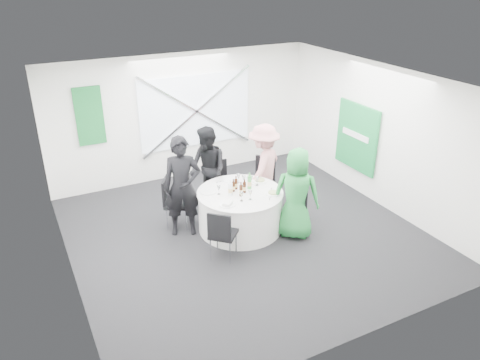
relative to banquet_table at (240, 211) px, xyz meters
name	(u,v)px	position (x,y,z in m)	size (l,w,h in m)	color
floor	(245,234)	(0.00, -0.20, -0.38)	(6.00, 6.00, 0.00)	black
ceiling	(246,82)	(0.00, -0.20, 2.42)	(6.00, 6.00, 0.00)	white
wall_back	(183,116)	(0.00, 2.80, 1.02)	(6.00, 6.00, 0.00)	white
wall_front	(362,251)	(0.00, -3.20, 1.02)	(6.00, 6.00, 0.00)	white
wall_left	(61,200)	(-3.00, -0.20, 1.02)	(6.00, 6.00, 0.00)	white
wall_right	(380,136)	(3.00, -0.20, 1.02)	(6.00, 6.00, 0.00)	white
window_panel	(196,111)	(0.30, 2.76, 1.12)	(2.60, 0.03, 1.60)	silver
window_brace_a	(197,111)	(0.30, 2.72, 1.12)	(0.05, 0.05, 3.16)	silver
window_brace_b	(197,111)	(0.30, 2.72, 1.12)	(0.05, 0.05, 3.16)	silver
green_banner	(90,116)	(-2.00, 2.75, 1.32)	(0.55, 0.04, 1.20)	#156D36
green_sign	(357,137)	(2.94, 0.40, 0.82)	(0.05, 1.20, 1.40)	#19893F
banquet_table	(240,211)	(0.00, 0.00, 0.00)	(1.56, 1.56, 0.76)	silver
chair_back	(220,179)	(0.12, 1.14, 0.14)	(0.45, 0.45, 0.89)	black
chair_back_left	(173,199)	(-1.06, 0.65, 0.19)	(0.61, 0.61, 0.98)	black
chair_back_right	(263,177)	(0.91, 0.75, 0.19)	(0.62, 0.62, 0.97)	black
chair_front_right	(299,207)	(0.90, -0.58, 0.14)	(0.56, 0.56, 0.89)	black
chair_front_left	(222,232)	(-0.72, -0.76, 0.16)	(0.59, 0.59, 0.91)	black
person_man_back_left	(182,187)	(-0.96, 0.35, 0.54)	(0.67, 0.44, 1.85)	black
person_man_back	(208,169)	(-0.19, 1.01, 0.47)	(0.82, 0.45, 1.70)	black
person_woman_pink	(264,167)	(0.83, 0.62, 0.48)	(1.11, 0.52, 1.72)	pink
person_woman_green	(296,194)	(0.78, -0.64, 0.45)	(0.82, 0.53, 1.67)	#268B3E
plate_back	(229,180)	(0.05, 0.55, 0.39)	(0.29, 0.29, 0.01)	white
plate_back_left	(208,192)	(-0.51, 0.26, 0.39)	(0.29, 0.29, 0.01)	white
plate_back_right	(260,180)	(0.55, 0.24, 0.40)	(0.29, 0.29, 0.04)	white
plate_front_right	(273,193)	(0.49, -0.33, 0.40)	(0.26, 0.26, 0.04)	white
plate_front_left	(227,205)	(-0.42, -0.35, 0.39)	(0.27, 0.27, 0.01)	white
napkin	(228,203)	(-0.42, -0.36, 0.42)	(0.19, 0.13, 0.05)	silver
beer_bottle_a	(233,187)	(-0.09, 0.08, 0.47)	(0.06, 0.06, 0.24)	#3B190A
beer_bottle_b	(236,184)	(-0.01, 0.15, 0.48)	(0.06, 0.06, 0.26)	#3B190A
beer_bottle_c	(244,187)	(0.06, -0.05, 0.48)	(0.06, 0.06, 0.26)	#3B190A
beer_bottle_d	(241,191)	(-0.05, -0.14, 0.48)	(0.06, 0.06, 0.27)	#3B190A
green_water_bottle	(249,182)	(0.22, 0.05, 0.50)	(0.08, 0.08, 0.31)	green
clear_water_bottle	(230,189)	(-0.20, -0.02, 0.49)	(0.08, 0.08, 0.29)	white
wine_glass_a	(250,193)	(0.03, -0.34, 0.50)	(0.07, 0.07, 0.17)	white
wine_glass_b	(242,194)	(-0.13, -0.31, 0.50)	(0.07, 0.07, 0.17)	white
wine_glass_c	(251,178)	(0.33, 0.19, 0.50)	(0.07, 0.07, 0.17)	white
wine_glass_d	(257,179)	(0.41, 0.11, 0.50)	(0.07, 0.07, 0.17)	white
wine_glass_e	(238,176)	(0.16, 0.37, 0.50)	(0.07, 0.07, 0.17)	white
wine_glass_f	(244,178)	(0.22, 0.28, 0.50)	(0.07, 0.07, 0.17)	white
wine_glass_g	(219,188)	(-0.37, 0.10, 0.50)	(0.07, 0.07, 0.17)	white
fork_a	(263,183)	(0.55, 0.16, 0.38)	(0.01, 0.15, 0.01)	silver
knife_a	(249,179)	(0.41, 0.41, 0.38)	(0.01, 0.15, 0.01)	silver
fork_b	(270,198)	(0.36, -0.45, 0.38)	(0.01, 0.15, 0.01)	silver
knife_b	(271,190)	(0.55, -0.18, 0.38)	(0.01, 0.15, 0.01)	silver
fork_c	(232,179)	(0.11, 0.56, 0.38)	(0.01, 0.15, 0.01)	silver
knife_c	(220,182)	(-0.15, 0.56, 0.38)	(0.01, 0.15, 0.01)	silver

